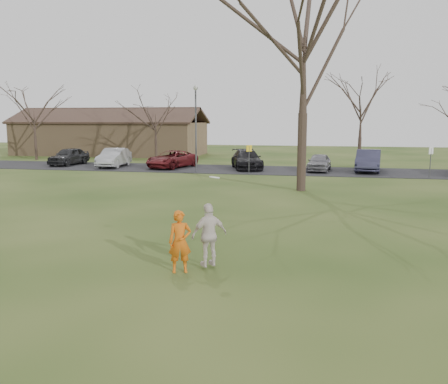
{
  "coord_description": "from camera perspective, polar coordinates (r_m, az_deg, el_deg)",
  "views": [
    {
      "loc": [
        3.23,
        -11.28,
        3.89
      ],
      "look_at": [
        0.0,
        4.0,
        1.5
      ],
      "focal_mm": 38.33,
      "sensor_mm": 36.0,
      "label": 1
    }
  ],
  "objects": [
    {
      "name": "player_defender",
      "position": [
        12.27,
        -5.28,
        -5.92
      ],
      "size": [
        0.68,
        0.56,
        1.6
      ],
      "primitive_type": "imported",
      "rotation": [
        0.0,
        0.0,
        0.35
      ],
      "color": "#CA5910",
      "rests_on": "ground"
    },
    {
      "name": "car_1",
      "position": [
        39.97,
        -12.99,
        4.03
      ],
      "size": [
        1.99,
        4.68,
        1.5
      ],
      "primitive_type": "imported",
      "rotation": [
        0.0,
        0.0,
        0.09
      ],
      "color": "#A1A2A7",
      "rests_on": "parking_strip"
    },
    {
      "name": "car_4",
      "position": [
        36.42,
        11.28,
        3.5
      ],
      "size": [
        1.91,
        3.97,
        1.31
      ],
      "primitive_type": "imported",
      "rotation": [
        0.0,
        0.0,
        -0.1
      ],
      "color": "slate",
      "rests_on": "parking_strip"
    },
    {
      "name": "parking_strip",
      "position": [
        36.63,
        6.82,
        2.58
      ],
      "size": [
        62.0,
        6.5,
        0.04
      ],
      "primitive_type": "cube",
      "color": "black",
      "rests_on": "ground"
    },
    {
      "name": "sign_yellow",
      "position": [
        33.78,
        3.01,
        4.55
      ],
      "size": [
        0.35,
        0.35,
        2.08
      ],
      "color": "#47474C",
      "rests_on": "ground"
    },
    {
      "name": "small_tree_row",
      "position": [
        41.36,
        13.69,
        8.46
      ],
      "size": [
        55.0,
        5.9,
        8.5
      ],
      "color": "#352821",
      "rests_on": "ground"
    },
    {
      "name": "ground",
      "position": [
        12.36,
        -3.89,
        -9.66
      ],
      "size": [
        120.0,
        120.0,
        0.0
      ],
      "primitive_type": "plane",
      "color": "#1E380F",
      "rests_on": "ground"
    },
    {
      "name": "car_3",
      "position": [
        37.35,
        2.72,
        3.91
      ],
      "size": [
        3.46,
        5.44,
        1.47
      ],
      "primitive_type": "imported",
      "rotation": [
        0.0,
        0.0,
        0.3
      ],
      "color": "black",
      "rests_on": "parking_strip"
    },
    {
      "name": "lamp_post",
      "position": [
        35.02,
        -3.39,
        8.82
      ],
      "size": [
        0.34,
        0.34,
        6.27
      ],
      "color": "#47474C",
      "rests_on": "ground"
    },
    {
      "name": "catching_play",
      "position": [
        12.48,
        -1.77,
        -5.12
      ],
      "size": [
        1.02,
        0.92,
        2.37
      ],
      "color": "beige",
      "rests_on": "ground"
    },
    {
      "name": "big_tree",
      "position": [
        26.49,
        9.53,
        15.33
      ],
      "size": [
        9.0,
        9.0,
        14.0
      ],
      "primitive_type": null,
      "color": "#352821",
      "rests_on": "ground"
    },
    {
      "name": "sign_white",
      "position": [
        34.05,
        23.43,
        3.88
      ],
      "size": [
        0.35,
        0.35,
        2.08
      ],
      "color": "#47474C",
      "rests_on": "ground"
    },
    {
      "name": "car_5",
      "position": [
        36.98,
        16.83,
        3.6
      ],
      "size": [
        2.24,
        5.04,
        1.61
      ],
      "primitive_type": "imported",
      "rotation": [
        0.0,
        0.0,
        -0.11
      ],
      "color": "#32324B",
      "rests_on": "parking_strip"
    },
    {
      "name": "car_2",
      "position": [
        38.41,
        -6.21,
        3.92
      ],
      "size": [
        3.57,
        5.34,
        1.36
      ],
      "primitive_type": "imported",
      "rotation": [
        0.0,
        0.0,
        -0.29
      ],
      "color": "maroon",
      "rests_on": "parking_strip"
    },
    {
      "name": "car_0",
      "position": [
        42.63,
        -18.02,
        4.09
      ],
      "size": [
        2.03,
        4.42,
        1.47
      ],
      "primitive_type": "imported",
      "rotation": [
        0.0,
        0.0,
        -0.07
      ],
      "color": "#232426",
      "rests_on": "parking_strip"
    },
    {
      "name": "building",
      "position": [
        54.52,
        -13.38,
        6.41
      ],
      "size": [
        20.6,
        8.5,
        5.14
      ],
      "color": "#8C6D4C",
      "rests_on": "ground"
    }
  ]
}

